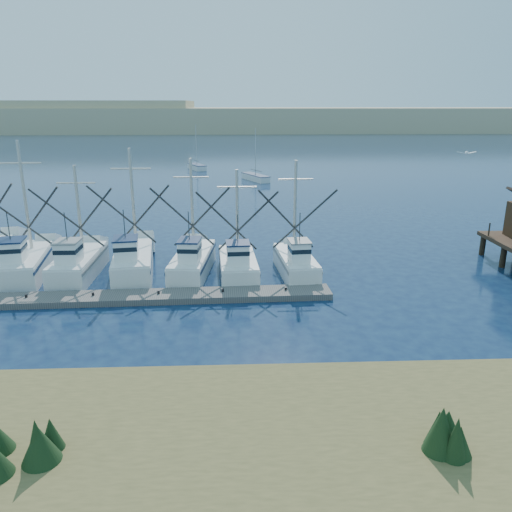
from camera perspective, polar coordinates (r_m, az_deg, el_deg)
The scene contains 8 objects.
ground at distance 25.76m, azimuth 0.89°, elevation -10.09°, with size 500.00×500.00×0.00m, color #0D1A39.
shore_bank at distance 18.15m, azimuth -25.16°, elevation -21.91°, with size 40.00×10.00×1.60m, color #4C422D.
floating_dock at distance 32.56m, azimuth -18.09°, elevation -4.63°, with size 29.69×1.98×0.40m, color #645E5A.
dune_ridge at distance 233.00m, azimuth -2.24°, elevation 15.34°, with size 360.00×60.00×10.00m, color tan.
trawler_fleet at distance 37.16m, azimuth -18.59°, elevation -0.70°, with size 28.57×9.59×9.37m.
sailboat_near at distance 80.33m, azimuth -0.06°, elevation 8.96°, with size 4.36×6.87×8.10m.
sailboat_far at distance 94.71m, azimuth -6.78°, elevation 10.08°, with size 3.88×5.97×8.10m.
flying_gull at distance 33.93m, azimuth 22.95°, elevation 10.80°, with size 1.17×0.21×0.21m.
Camera 1 is at (-1.40, -22.89, 11.73)m, focal length 35.00 mm.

